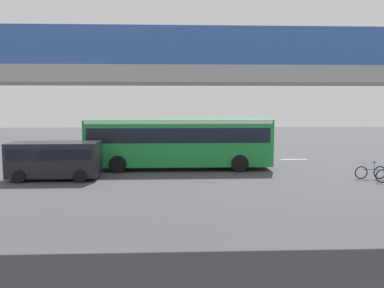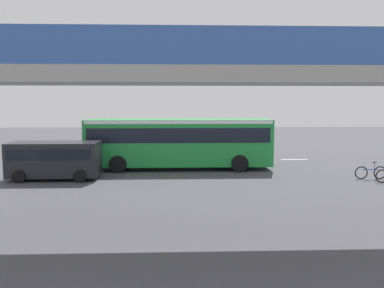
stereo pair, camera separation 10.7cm
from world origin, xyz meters
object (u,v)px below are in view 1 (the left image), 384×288
object	(u,v)px
city_bus	(179,139)
parked_van	(55,158)
bicycle_blue	(371,172)
traffic_sign	(266,133)

from	to	relation	value
city_bus	parked_van	world-z (taller)	city_bus
bicycle_blue	traffic_sign	size ratio (longest dim) A/B	0.63
bicycle_blue	traffic_sign	distance (m)	9.27
city_bus	traffic_sign	distance (m)	8.01
city_bus	traffic_sign	bearing A→B (deg)	-145.60
city_bus	parked_van	xyz separation A→B (m)	(6.84, 3.05, -0.70)
parked_van	bicycle_blue	world-z (taller)	parked_van
parked_van	city_bus	bearing A→B (deg)	-155.99
bicycle_blue	city_bus	bearing A→B (deg)	-19.51
city_bus	bicycle_blue	world-z (taller)	city_bus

